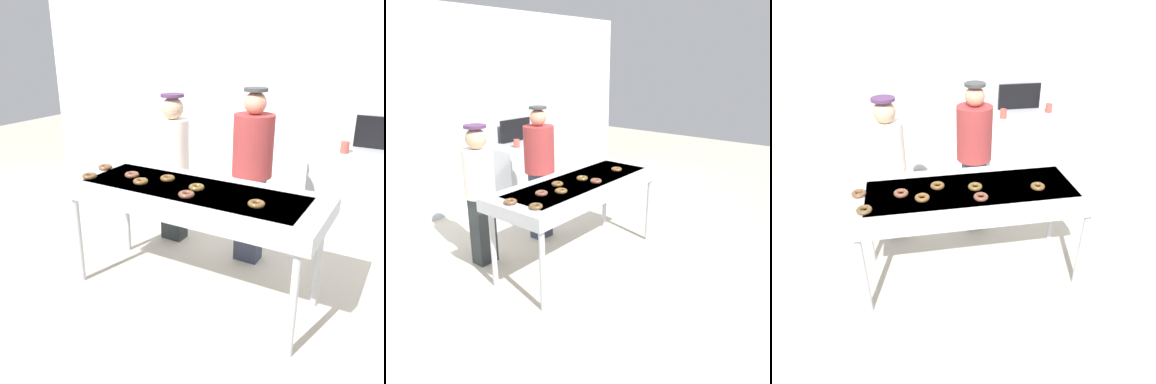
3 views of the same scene
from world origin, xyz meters
The scene contains 16 objects.
ground_plane centered at (0.00, 0.00, 0.00)m, with size 16.00×16.00×0.00m, color beige.
back_wall centered at (0.00, 2.43, 1.47)m, with size 8.00×0.12×2.94m, color silver.
fryer_conveyor centered at (0.00, 0.00, 0.89)m, with size 2.15×0.84×0.97m.
chocolate_donut_0 centered at (0.58, -0.09, 0.99)m, with size 0.13×0.13×0.04m, color brown.
chocolate_donut_1 centered at (-0.96, 0.06, 0.99)m, with size 0.13×0.13×0.04m, color brown.
chocolate_donut_2 centered at (-0.61, 0.00, 0.99)m, with size 0.13×0.13×0.04m, color brown.
chocolate_donut_3 centered at (-0.29, 0.08, 0.99)m, with size 0.13×0.13×0.04m, color brown.
chocolate_donut_4 centered at (-0.44, -0.11, 0.99)m, with size 0.13×0.13×0.04m, color brown.
chocolate_donut_5 centered at (0.05, -0.18, 0.99)m, with size 0.13×0.13×0.04m, color brown.
chocolate_donut_6 centered at (0.04, 0.00, 0.99)m, with size 0.13×0.13×0.04m, color brown.
chocolate_donut_7 centered at (-0.90, -0.21, 0.99)m, with size 0.13×0.13×0.04m, color brown.
worker_baker centered at (0.19, 0.79, 0.99)m, with size 0.38×0.38×1.70m.
worker_assistant centered at (-0.71, 0.83, 0.90)m, with size 0.33×0.33×1.58m.
prep_counter centered at (1.15, 1.98, 0.47)m, with size 1.33×0.64×0.94m, color #B7BABF.
paper_cup_0 centered at (0.81, 1.88, 1.00)m, with size 0.09×0.09×0.12m, color #CC4C3F.
menu_display centered at (1.15, 2.25, 1.12)m, with size 0.62×0.04×0.36m, color black.
Camera 1 is at (1.55, -2.69, 2.09)m, focal length 38.53 mm.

